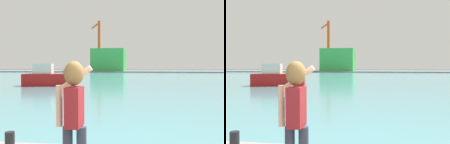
% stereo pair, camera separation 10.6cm
% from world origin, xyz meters
% --- Properties ---
extents(ground_plane, '(220.00, 220.00, 0.00)m').
position_xyz_m(ground_plane, '(0.00, 50.00, 0.00)').
color(ground_plane, '#334751').
extents(harbor_water, '(140.00, 100.00, 0.02)m').
position_xyz_m(harbor_water, '(0.00, 52.00, 0.01)').
color(harbor_water, '#599EA8').
rests_on(harbor_water, ground_plane).
extents(far_shore_dock, '(140.00, 20.00, 0.42)m').
position_xyz_m(far_shore_dock, '(0.00, 92.00, 0.21)').
color(far_shore_dock, gray).
rests_on(far_shore_dock, ground_plane).
extents(person_photographer, '(0.52, 0.55, 1.74)m').
position_xyz_m(person_photographer, '(-1.14, 0.27, 1.67)').
color(person_photographer, '#2D3342').
rests_on(person_photographer, quay_promenade).
extents(harbor_bollard, '(0.18, 0.18, 0.39)m').
position_xyz_m(harbor_bollard, '(-2.75, 1.41, 0.80)').
color(harbor_bollard, black).
rests_on(harbor_bollard, quay_promenade).
extents(boat_moored, '(6.19, 3.22, 2.51)m').
position_xyz_m(boat_moored, '(-10.99, 24.12, 0.93)').
color(boat_moored, '#B21919').
rests_on(boat_moored, harbor_water).
extents(warehouse_left, '(12.01, 13.98, 8.24)m').
position_xyz_m(warehouse_left, '(-13.41, 91.30, 4.54)').
color(warehouse_left, green).
rests_on(warehouse_left, far_shore_dock).
extents(port_crane, '(5.92, 12.32, 18.66)m').
position_xyz_m(port_crane, '(-17.49, 89.74, 11.89)').
color(port_crane, '#D84C19').
rests_on(port_crane, far_shore_dock).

